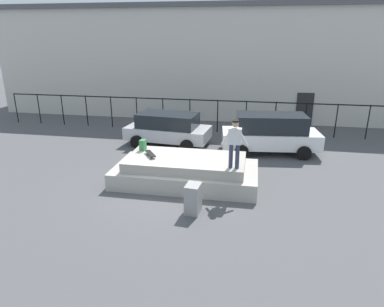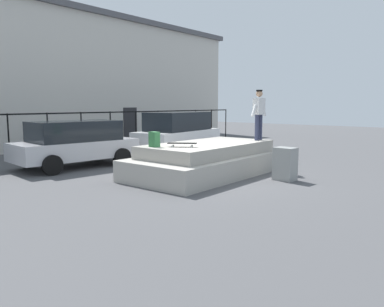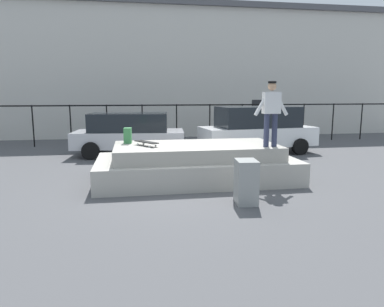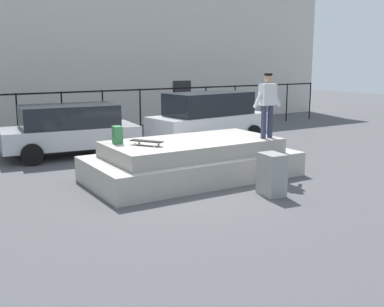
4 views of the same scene
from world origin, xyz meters
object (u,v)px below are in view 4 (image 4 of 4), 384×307
(car_silver_hatchback_near, at_px, (70,129))
(utility_box, at_px, (272,174))
(skateboard, at_px, (147,141))
(backpack, at_px, (117,135))
(car_white_hatchback_mid, at_px, (209,117))
(skateboarder, at_px, (268,101))

(car_silver_hatchback_near, height_order, utility_box, car_silver_hatchback_near)
(skateboard, relative_size, backpack, 1.86)
(backpack, relative_size, car_white_hatchback_mid, 0.09)
(skateboard, bearing_deg, skateboarder, -11.44)
(skateboarder, height_order, car_silver_hatchback_near, skateboarder)
(skateboard, xyz_separation_m, backpack, (-0.49, 0.62, 0.11))
(skateboard, relative_size, car_white_hatchback_mid, 0.17)
(car_silver_hatchback_near, xyz_separation_m, car_white_hatchback_mid, (5.04, -0.36, 0.10))
(backpack, distance_m, car_silver_hatchback_near, 3.95)
(backpack, xyz_separation_m, utility_box, (2.52, -2.80, -0.73))
(skateboarder, bearing_deg, backpack, 160.98)
(skateboarder, xyz_separation_m, skateboard, (-3.17, 0.64, -0.87))
(skateboard, height_order, utility_box, skateboard)
(car_silver_hatchback_near, bearing_deg, car_white_hatchback_mid, -4.08)
(skateboard, distance_m, backpack, 0.80)
(skateboarder, relative_size, skateboard, 2.09)
(car_silver_hatchback_near, relative_size, car_white_hatchback_mid, 0.93)
(skateboarder, bearing_deg, car_silver_hatchback_near, 125.02)
(backpack, distance_m, utility_box, 3.84)
(backpack, height_order, car_silver_hatchback_near, car_silver_hatchback_near)
(skateboard, xyz_separation_m, utility_box, (2.04, -2.18, -0.62))
(skateboard, height_order, backpack, backpack)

